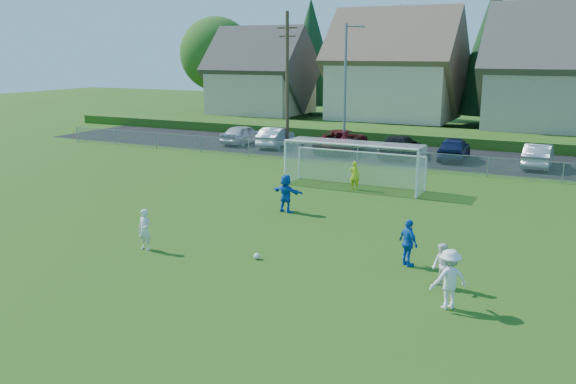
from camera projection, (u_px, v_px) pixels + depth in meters
name	position (u px, v px, depth m)	size (l,w,h in m)	color
ground	(173.00, 288.00, 18.82)	(160.00, 160.00, 0.00)	#193D0C
asphalt_lot	(411.00, 155.00, 42.81)	(60.00, 60.00, 0.00)	black
grass_embankment	(436.00, 137.00, 49.26)	(70.00, 6.00, 0.80)	#1E420F
soccer_ball	(257.00, 256.00, 21.45)	(0.22, 0.22, 0.22)	white
player_white_a	(145.00, 230.00, 22.32)	(0.56, 0.37, 1.53)	white
player_white_b	(442.00, 266.00, 18.68)	(0.70, 0.54, 1.44)	white
player_white_c	(449.00, 279.00, 17.20)	(1.13, 0.65, 1.75)	white
player_blue_a	(408.00, 243.00, 20.63)	(0.96, 0.40, 1.64)	blue
player_blue_b	(286.00, 193.00, 27.58)	(1.61, 0.51, 1.74)	blue
goalkeeper	(355.00, 175.00, 32.08)	(0.55, 0.36, 1.52)	#CCE11A
car_a	(243.00, 134.00, 47.88)	(1.77, 4.41, 1.50)	#B4B6BD
car_b	(276.00, 137.00, 46.45)	(1.58, 4.52, 1.49)	silver
car_c	(342.00, 140.00, 44.21)	(2.70, 5.86, 1.63)	#57090E
car_d	(399.00, 146.00, 41.88)	(2.12, 5.21, 1.51)	black
car_e	(454.00, 148.00, 40.86)	(1.85, 4.60, 1.57)	#121C41
car_f	(538.00, 156.00, 38.19)	(1.59, 4.55, 1.50)	#ADADAD
soccer_goal	(355.00, 157.00, 32.45)	(7.42, 1.90, 2.50)	white
chainlink_fence	(388.00, 159.00, 37.87)	(52.06, 0.06, 1.20)	gray
streetlight	(346.00, 85.00, 42.33)	(1.38, 0.18, 9.00)	slate
utility_pole	(287.00, 79.00, 45.33)	(1.60, 0.26, 10.00)	#473321
houses_row	(483.00, 49.00, 53.35)	(53.90, 11.45, 13.27)	tan
tree_row	(483.00, 54.00, 59.32)	(65.98, 12.36, 13.80)	#382616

